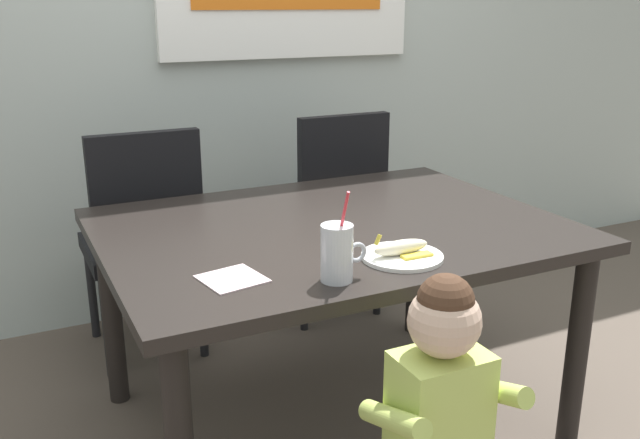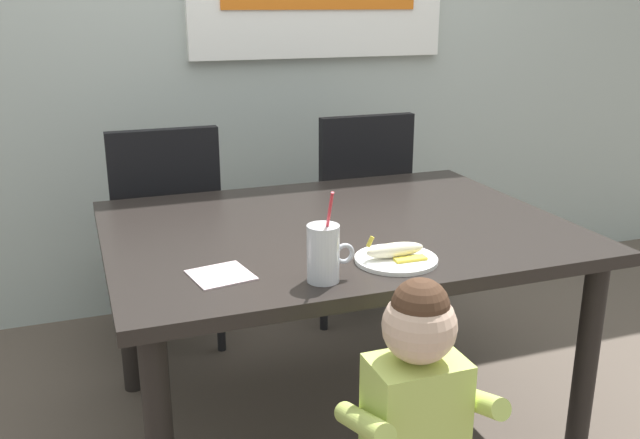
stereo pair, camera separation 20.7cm
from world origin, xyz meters
The scene contains 9 objects.
ground_plane centered at (0.00, 0.00, 0.00)m, with size 24.00×24.00×0.00m, color brown.
dining_table centered at (0.00, 0.00, 0.65)m, with size 1.46×1.09×0.73m.
dining_chair_left centered at (-0.46, 0.76, 0.54)m, with size 0.44×0.45×0.96m.
dining_chair_right centered at (0.40, 0.79, 0.54)m, with size 0.44×0.45×0.96m.
toddler_standing centered at (-0.09, -0.74, 0.53)m, with size 0.33×0.24×0.84m.
milk_cup centered at (-0.20, -0.43, 0.80)m, with size 0.13×0.09×0.25m.
snack_plate centered at (0.03, -0.37, 0.74)m, with size 0.23×0.23×0.01m, color white.
peeled_banana centered at (0.03, -0.36, 0.76)m, with size 0.17×0.11×0.07m.
paper_napkin centered at (-0.45, -0.30, 0.73)m, with size 0.15×0.15×0.00m, color silver.
Camera 1 is at (-0.97, -1.89, 1.41)m, focal length 38.73 mm.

